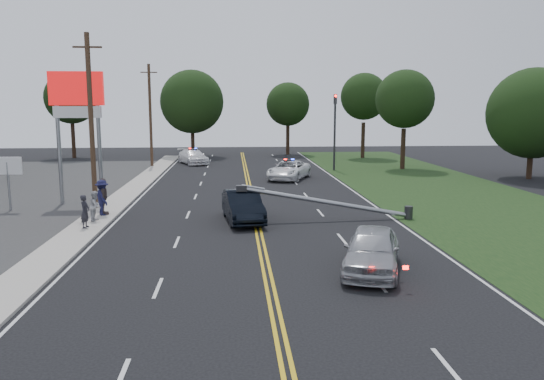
{
  "coord_description": "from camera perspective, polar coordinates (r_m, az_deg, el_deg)",
  "views": [
    {
      "loc": [
        -1.18,
        -18.99,
        5.92
      ],
      "look_at": [
        0.8,
        7.72,
        1.7
      ],
      "focal_mm": 35.0,
      "sensor_mm": 36.0,
      "label": 1
    }
  ],
  "objects": [
    {
      "name": "tree_13",
      "position": [
        48.59,
        26.32,
        7.4
      ],
      "size": [
        7.38,
        7.38,
        9.08
      ],
      "color": "black",
      "rests_on": "ground"
    },
    {
      "name": "crashed_sedan",
      "position": [
        27.6,
        -3.15,
        -1.75
      ],
      "size": [
        2.31,
        5.05,
        1.61
      ],
      "primitive_type": "imported",
      "rotation": [
        0.0,
        0.0,
        0.13
      ],
      "color": "black",
      "rests_on": "ground"
    },
    {
      "name": "grass_verge",
      "position": [
        33.03,
        22.25,
        -2.04
      ],
      "size": [
        12.0,
        80.0,
        0.01
      ],
      "primitive_type": "cube",
      "color": "black",
      "rests_on": "ground"
    },
    {
      "name": "tree_7",
      "position": [
        66.23,
        1.72,
        9.2
      ],
      "size": [
        5.33,
        5.33,
        8.89
      ],
      "color": "black",
      "rests_on": "ground"
    },
    {
      "name": "emergency_a",
      "position": [
        43.68,
        1.83,
        2.17
      ],
      "size": [
        4.46,
        6.04,
        1.52
      ],
      "primitive_type": "imported",
      "rotation": [
        0.0,
        0.0,
        -0.4
      ],
      "color": "white",
      "rests_on": "ground"
    },
    {
      "name": "emergency_b",
      "position": [
        55.96,
        -8.5,
        3.57
      ],
      "size": [
        3.94,
        5.66,
        1.52
      ],
      "primitive_type": "imported",
      "rotation": [
        0.0,
        0.0,
        0.38
      ],
      "color": "white",
      "rests_on": "ground"
    },
    {
      "name": "ground",
      "position": [
        19.93,
        -0.66,
        -8.33
      ],
      "size": [
        120.0,
        120.0,
        0.0
      ],
      "primitive_type": "plane",
      "color": "black",
      "rests_on": "ground"
    },
    {
      "name": "sidewalk",
      "position": [
        30.45,
        -17.88,
        -2.58
      ],
      "size": [
        1.8,
        70.0,
        0.12
      ],
      "primitive_type": "cube",
      "color": "#AAA499",
      "rests_on": "ground"
    },
    {
      "name": "bystander_d",
      "position": [
        30.09,
        -17.67,
        -0.66
      ],
      "size": [
        0.74,
        1.25,
        1.99
      ],
      "primitive_type": "imported",
      "rotation": [
        0.0,
        0.0,
        1.8
      ],
      "color": "#534442",
      "rests_on": "sidewalk"
    },
    {
      "name": "small_sign",
      "position": [
        33.73,
        -26.55,
        1.9
      ],
      "size": [
        1.6,
        0.14,
        3.1
      ],
      "color": "gray",
      "rests_on": "ground"
    },
    {
      "name": "waiting_sedan",
      "position": [
        19.59,
        10.71,
        -6.34
      ],
      "size": [
        3.29,
        5.1,
        1.62
      ],
      "primitive_type": "imported",
      "rotation": [
        0.0,
        0.0,
        -0.32
      ],
      "color": "#A4A6AC",
      "rests_on": "ground"
    },
    {
      "name": "utility_pole_far",
      "position": [
        53.6,
        -12.95,
        7.83
      ],
      "size": [
        1.6,
        0.28,
        10.0
      ],
      "color": "#382619",
      "rests_on": "ground"
    },
    {
      "name": "tree_6",
      "position": [
        64.33,
        -8.62,
        9.37
      ],
      "size": [
        7.49,
        7.49,
        10.25
      ],
      "color": "black",
      "rests_on": "ground"
    },
    {
      "name": "tree_9",
      "position": [
        52.18,
        14.1,
        9.45
      ],
      "size": [
        5.5,
        5.5,
        9.39
      ],
      "color": "black",
      "rests_on": "ground"
    },
    {
      "name": "pylon_sign",
      "position": [
        34.29,
        -20.24,
        8.54
      ],
      "size": [
        3.2,
        0.35,
        8.0
      ],
      "color": "gray",
      "rests_on": "ground"
    },
    {
      "name": "utility_pole_mid",
      "position": [
        32.03,
        -18.88,
        6.98
      ],
      "size": [
        1.6,
        0.28,
        10.0
      ],
      "color": "#382619",
      "rests_on": "ground"
    },
    {
      "name": "traffic_signal",
      "position": [
        49.93,
        6.77,
        6.92
      ],
      "size": [
        0.28,
        0.41,
        7.05
      ],
      "color": "#2D2D30",
      "rests_on": "ground"
    },
    {
      "name": "centerline_yellow",
      "position": [
        29.61,
        -1.86,
        -2.56
      ],
      "size": [
        0.36,
        80.0,
        0.0
      ],
      "primitive_type": "cube",
      "color": "gold",
      "rests_on": "ground"
    },
    {
      "name": "bystander_c",
      "position": [
        29.96,
        -17.79,
        -0.78
      ],
      "size": [
        1.22,
        1.43,
        1.92
      ],
      "primitive_type": "imported",
      "rotation": [
        0.0,
        0.0,
        2.07
      ],
      "color": "#17183B",
      "rests_on": "sidewalk"
    },
    {
      "name": "tree_8",
      "position": [
        62.81,
        9.88,
        9.86
      ],
      "size": [
        5.38,
        5.38,
        9.77
      ],
      "color": "black",
      "rests_on": "ground"
    },
    {
      "name": "bystander_a",
      "position": [
        27.13,
        -19.47,
        -2.18
      ],
      "size": [
        0.47,
        0.64,
        1.61
      ],
      "primitive_type": "imported",
      "rotation": [
        0.0,
        0.0,
        1.42
      ],
      "color": "#222229",
      "rests_on": "sidewalk"
    },
    {
      "name": "fallen_streetlight",
      "position": [
        27.97,
        6.9,
        -1.41
      ],
      "size": [
        9.36,
        0.44,
        1.91
      ],
      "color": "#2D2D30",
      "rests_on": "ground"
    },
    {
      "name": "bystander_b",
      "position": [
        28.64,
        -18.45,
        -1.63
      ],
      "size": [
        0.65,
        0.8,
        1.54
      ],
      "primitive_type": "imported",
      "rotation": [
        0.0,
        0.0,
        1.48
      ],
      "color": "#A8A8AD",
      "rests_on": "sidewalk"
    },
    {
      "name": "tree_5",
      "position": [
        66.02,
        -20.81,
        9.24
      ],
      "size": [
        5.94,
        5.94,
        9.9
      ],
      "color": "black",
      "rests_on": "ground"
    }
  ]
}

